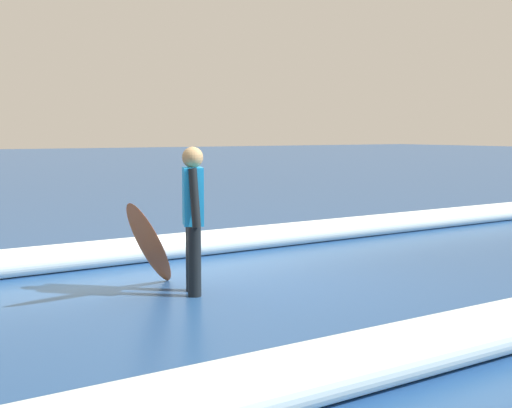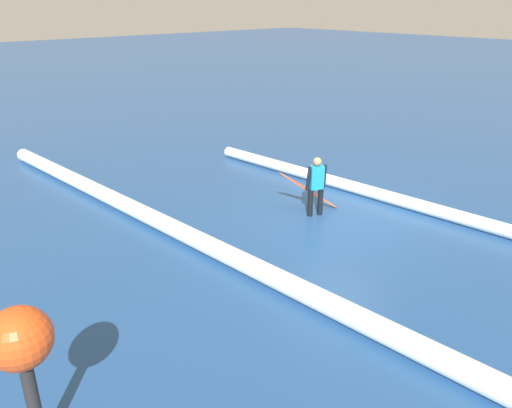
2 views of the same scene
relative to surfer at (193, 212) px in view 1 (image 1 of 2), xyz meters
The scene contains 5 objects.
ground_plane 1.10m from the surfer, 152.86° to the right, with size 129.76×129.76×0.00m, color navy.
surfer is the anchor object (origin of this frame).
surfboard 0.56m from the surfer, 24.30° to the right, with size 1.21×1.40×1.06m.
wave_crest_foreground 3.19m from the surfer, 135.11° to the right, with size 0.34×0.34×15.55m, color white.
wave_crest_midground 3.58m from the surfer, 73.00° to the left, with size 0.41×0.41×17.74m, color white.
Camera 1 is at (4.51, 7.42, 1.71)m, focal length 54.83 mm.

